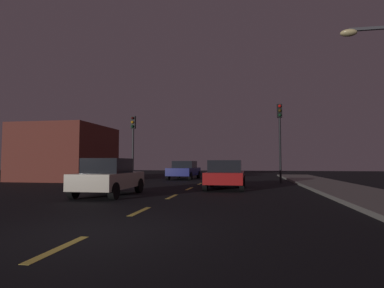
{
  "coord_description": "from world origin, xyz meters",
  "views": [
    {
      "loc": [
        2.93,
        -5.77,
        1.36
      ],
      "look_at": [
        -0.53,
        14.09,
        2.56
      ],
      "focal_mm": 29.15,
      "sensor_mm": 36.0,
      "label": 1
    }
  ],
  "objects_px": {
    "traffic_signal_left": "(133,135)",
    "car_stopped_ahead": "(225,174)",
    "traffic_signal_right": "(280,128)",
    "car_adjacent_lane": "(109,177)",
    "car_oncoming_far": "(184,170)",
    "street_lamp_right": "(384,93)"
  },
  "relations": [
    {
      "from": "traffic_signal_right",
      "to": "car_stopped_ahead",
      "type": "height_order",
      "value": "traffic_signal_right"
    },
    {
      "from": "traffic_signal_left",
      "to": "car_oncoming_far",
      "type": "xyz_separation_m",
      "value": [
        2.98,
        3.86,
        -2.54
      ]
    },
    {
      "from": "car_adjacent_lane",
      "to": "street_lamp_right",
      "type": "bearing_deg",
      "value": -4.48
    },
    {
      "from": "traffic_signal_left",
      "to": "car_stopped_ahead",
      "type": "relative_size",
      "value": 1.2
    },
    {
      "from": "traffic_signal_right",
      "to": "car_stopped_ahead",
      "type": "distance_m",
      "value": 6.63
    },
    {
      "from": "traffic_signal_right",
      "to": "car_adjacent_lane",
      "type": "distance_m",
      "value": 12.32
    },
    {
      "from": "traffic_signal_right",
      "to": "car_oncoming_far",
      "type": "height_order",
      "value": "traffic_signal_right"
    },
    {
      "from": "traffic_signal_left",
      "to": "street_lamp_right",
      "type": "bearing_deg",
      "value": -38.22
    },
    {
      "from": "traffic_signal_left",
      "to": "traffic_signal_right",
      "type": "xyz_separation_m",
      "value": [
        10.2,
        0.0,
        0.35
      ]
    },
    {
      "from": "traffic_signal_left",
      "to": "car_adjacent_lane",
      "type": "relative_size",
      "value": 1.2
    },
    {
      "from": "traffic_signal_right",
      "to": "traffic_signal_left",
      "type": "bearing_deg",
      "value": -179.99
    },
    {
      "from": "car_oncoming_far",
      "to": "car_adjacent_lane",
      "type": "bearing_deg",
      "value": -92.43
    },
    {
      "from": "car_stopped_ahead",
      "to": "car_adjacent_lane",
      "type": "relative_size",
      "value": 1.0
    },
    {
      "from": "traffic_signal_left",
      "to": "street_lamp_right",
      "type": "relative_size",
      "value": 0.78
    },
    {
      "from": "car_adjacent_lane",
      "to": "traffic_signal_left",
      "type": "bearing_deg",
      "value": 104.92
    },
    {
      "from": "traffic_signal_left",
      "to": "street_lamp_right",
      "type": "xyz_separation_m",
      "value": [
        12.57,
        -9.9,
        0.4
      ]
    },
    {
      "from": "traffic_signal_left",
      "to": "car_oncoming_far",
      "type": "height_order",
      "value": "traffic_signal_left"
    },
    {
      "from": "car_adjacent_lane",
      "to": "street_lamp_right",
      "type": "relative_size",
      "value": 0.65
    },
    {
      "from": "car_stopped_ahead",
      "to": "car_adjacent_lane",
      "type": "xyz_separation_m",
      "value": [
        -4.5,
        -4.12,
        0.02
      ]
    },
    {
      "from": "traffic_signal_left",
      "to": "traffic_signal_right",
      "type": "height_order",
      "value": "traffic_signal_right"
    },
    {
      "from": "traffic_signal_left",
      "to": "car_oncoming_far",
      "type": "distance_m",
      "value": 5.49
    },
    {
      "from": "car_stopped_ahead",
      "to": "street_lamp_right",
      "type": "bearing_deg",
      "value": -41.04
    }
  ]
}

